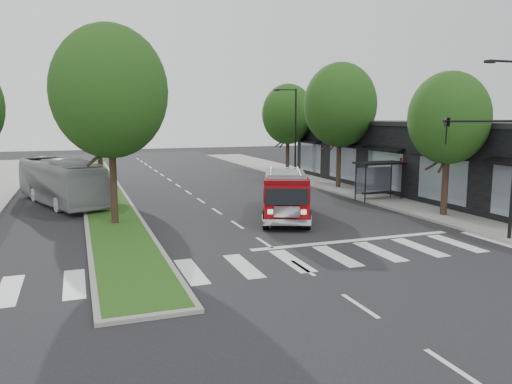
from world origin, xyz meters
TOP-DOWN VIEW (x-y plane):
  - ground at (0.00, 0.00)m, footprint 140.00×140.00m
  - sidewalk_right at (12.50, 10.00)m, footprint 5.00×80.00m
  - median at (-6.00, 18.00)m, footprint 3.00×50.00m
  - storefront_row at (17.00, 10.00)m, footprint 8.00×30.00m
  - bus_shelter at (11.20, 8.15)m, footprint 3.20×1.60m
  - tree_right_near at (11.50, 2.00)m, footprint 4.40×4.40m
  - tree_right_mid at (11.50, 14.00)m, footprint 5.60×5.60m
  - tree_right_far at (11.50, 24.00)m, footprint 5.00×5.00m
  - tree_median_near at (-6.00, 6.00)m, footprint 5.80×5.80m
  - tree_median_far at (-6.00, 20.00)m, footprint 5.60×5.60m
  - streetlight_right_near at (9.61, -3.50)m, footprint 4.08×0.22m
  - streetlight_right_far at (10.35, 20.00)m, footprint 2.11×0.20m
  - fire_engine at (3.12, 4.93)m, footprint 5.02×8.01m
  - city_bus at (-8.77, 13.85)m, footprint 5.75×10.78m

SIDE VIEW (x-z plane):
  - ground at x=0.00m, z-range 0.00..0.00m
  - sidewalk_right at x=12.50m, z-range 0.00..0.15m
  - median at x=-6.00m, z-range 0.00..0.16m
  - fire_engine at x=3.12m, z-range -0.05..2.62m
  - city_bus at x=-8.77m, z-range 0.00..2.94m
  - bus_shelter at x=11.20m, z-range 0.73..3.34m
  - storefront_row at x=17.00m, z-range 0.00..5.00m
  - streetlight_right_far at x=10.35m, z-range 0.48..8.48m
  - streetlight_right_near at x=9.61m, z-range 0.67..8.67m
  - tree_right_near at x=11.50m, z-range 1.48..9.53m
  - tree_right_far at x=11.50m, z-range 1.47..10.20m
  - tree_right_mid at x=11.50m, z-range 1.63..11.35m
  - tree_median_far at x=-6.00m, z-range 1.63..11.35m
  - tree_median_near at x=-6.00m, z-range 1.73..11.89m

